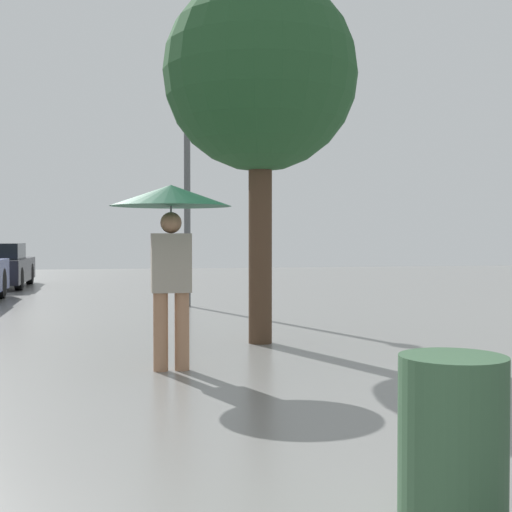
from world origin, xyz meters
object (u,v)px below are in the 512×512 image
(street_lamp, at_px, (187,160))
(pedestrian, at_px, (171,216))
(tree, at_px, (260,77))
(trash_bin, at_px, (453,440))

(street_lamp, bearing_deg, pedestrian, -97.49)
(pedestrian, relative_size, street_lamp, 0.41)
(pedestrian, height_order, tree, tree)
(tree, relative_size, trash_bin, 5.82)
(tree, bearing_deg, pedestrian, -127.56)
(pedestrian, xyz_separation_m, street_lamp, (0.90, 6.83, 1.32))
(pedestrian, height_order, trash_bin, pedestrian)
(pedestrian, xyz_separation_m, trash_bin, (0.98, -4.23, -1.19))
(trash_bin, bearing_deg, pedestrian, 103.06)
(pedestrian, height_order, street_lamp, street_lamp)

